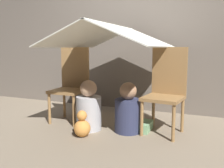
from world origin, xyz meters
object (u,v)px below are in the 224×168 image
at_px(chair_left, 72,82).
at_px(chair_right, 166,88).
at_px(person_second, 128,111).
at_px(person_front, 89,109).

height_order(chair_left, chair_right, same).
bearing_deg(chair_left, person_second, -12.91).
bearing_deg(person_front, person_second, 12.18).
bearing_deg(person_second, chair_right, 23.22).
relative_size(person_front, person_second, 1.02).
distance_m(chair_right, person_second, 0.50).
bearing_deg(person_front, chair_left, 146.01).
bearing_deg(person_second, chair_left, 168.73).
height_order(person_front, person_second, person_front).
bearing_deg(chair_right, chair_left, -172.47).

